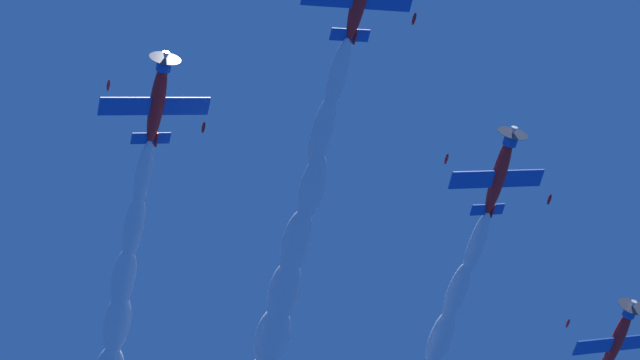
# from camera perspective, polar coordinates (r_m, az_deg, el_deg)

# --- Properties ---
(airplane_left_wingman) EXTENTS (8.67, 8.92, 4.45)m
(airplane_left_wingman) POSITION_cam_1_polar(r_m,az_deg,el_deg) (97.90, 8.97, 0.35)
(airplane_left_wingman) COLOR red
(airplane_right_wingman) EXTENTS (8.65, 8.85, 4.57)m
(airplane_right_wingman) POSITION_cam_1_polar(r_m,az_deg,el_deg) (94.73, -8.13, 3.99)
(airplane_right_wingman) COLOR red
(airplane_slot_tail) EXTENTS (8.65, 9.00, 4.24)m
(airplane_slot_tail) POSITION_cam_1_polar(r_m,az_deg,el_deg) (110.83, 14.67, -7.69)
(airplane_slot_tail) COLOR red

